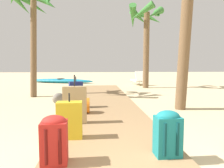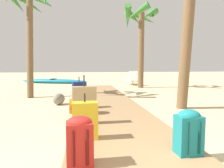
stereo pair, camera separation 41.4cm
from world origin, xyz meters
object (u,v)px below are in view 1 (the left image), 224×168
object	(u,v)px
suitcase_tan	(75,105)
kayak	(61,81)
duffel_bag_orange	(77,105)
backpack_teal	(168,132)
palm_tree_near_left	(31,3)
suitcase_yellow	(70,120)
backpack_red	(54,138)
suitcase_navy	(76,95)
lounge_chair	(139,79)
palm_tree_far_right	(146,25)

from	to	relation	value
suitcase_tan	kayak	xyz separation A→B (m)	(-1.88, 10.01, -0.28)
duffel_bag_orange	kayak	world-z (taller)	duffel_bag_orange
backpack_teal	palm_tree_near_left	xyz separation A→B (m)	(-3.17, 5.67, 3.01)
suitcase_yellow	kayak	xyz separation A→B (m)	(-1.89, 10.83, -0.21)
suitcase_yellow	kayak	world-z (taller)	suitcase_yellow
suitcase_tan	backpack_teal	bearing A→B (deg)	-50.91
palm_tree_near_left	kayak	world-z (taller)	palm_tree_near_left
backpack_red	duffel_bag_orange	distance (m)	2.45
backpack_teal	palm_tree_near_left	bearing A→B (deg)	119.25
palm_tree_near_left	kayak	size ratio (longest dim) A/B	0.95
suitcase_yellow	kayak	size ratio (longest dim) A/B	0.15
backpack_teal	suitcase_tan	bearing A→B (deg)	129.09
backpack_red	duffel_bag_orange	world-z (taller)	backpack_red
backpack_red	palm_tree_near_left	world-z (taller)	palm_tree_near_left
backpack_red	suitcase_navy	size ratio (longest dim) A/B	0.68
duffel_bag_orange	suitcase_tan	size ratio (longest dim) A/B	0.63
suitcase_navy	palm_tree_near_left	distance (m)	4.41
palm_tree_near_left	lounge_chair	distance (m)	7.03
palm_tree_far_right	duffel_bag_orange	bearing A→B (deg)	-116.61
backpack_red	suitcase_tan	size ratio (longest dim) A/B	0.60
backpack_teal	palm_tree_far_right	xyz separation A→B (m)	(1.65, 8.17, 2.80)
backpack_red	palm_tree_far_right	xyz separation A→B (m)	(2.95, 8.28, 2.80)
suitcase_navy	suitcase_tan	world-z (taller)	suitcase_tan
suitcase_tan	suitcase_yellow	bearing A→B (deg)	-89.75
duffel_bag_orange	palm_tree_near_left	size ratio (longest dim) A/B	0.14
suitcase_yellow	backpack_teal	size ratio (longest dim) A/B	1.23
duffel_bag_orange	palm_tree_near_left	distance (m)	4.95
suitcase_tan	palm_tree_far_right	distance (m)	7.76
suitcase_navy	lounge_chair	distance (m)	7.43
suitcase_navy	lounge_chair	bearing A→B (deg)	66.17
palm_tree_far_right	lounge_chair	world-z (taller)	palm_tree_far_right
backpack_red	suitcase_navy	xyz separation A→B (m)	(-0.05, 3.07, 0.05)
suitcase_navy	palm_tree_far_right	bearing A→B (deg)	60.03
suitcase_navy	palm_tree_near_left	bearing A→B (deg)	124.12
suitcase_tan	lounge_chair	bearing A→B (deg)	70.71
backpack_red	palm_tree_far_right	world-z (taller)	palm_tree_far_right
palm_tree_far_right	suitcase_yellow	bearing A→B (deg)	-111.11
backpack_red	backpack_teal	distance (m)	1.30
backpack_teal	palm_tree_far_right	world-z (taller)	palm_tree_far_right
duffel_bag_orange	backpack_teal	world-z (taller)	backpack_teal
palm_tree_near_left	suitcase_tan	bearing A→B (deg)	-64.93
backpack_red	palm_tree_near_left	xyz separation A→B (m)	(-1.88, 5.77, 3.02)
suitcase_yellow	palm_tree_near_left	xyz separation A→B (m)	(-1.95, 4.96, 3.03)
palm_tree_near_left	suitcase_yellow	bearing A→B (deg)	-68.60
lounge_chair	kayak	size ratio (longest dim) A/B	0.35
suitcase_tan	palm_tree_far_right	xyz separation A→B (m)	(2.89, 6.66, 2.74)
suitcase_navy	suitcase_tan	xyz separation A→B (m)	(0.11, -1.45, 0.01)
backpack_teal	lounge_chair	size ratio (longest dim) A/B	0.35
backpack_red	palm_tree_far_right	size ratio (longest dim) A/B	0.13
backpack_teal	kayak	bearing A→B (deg)	105.13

